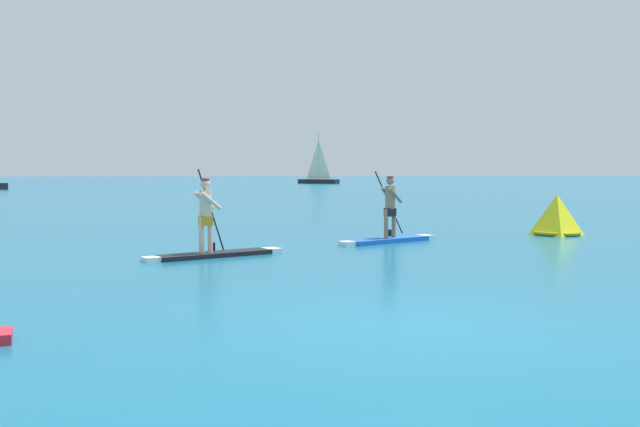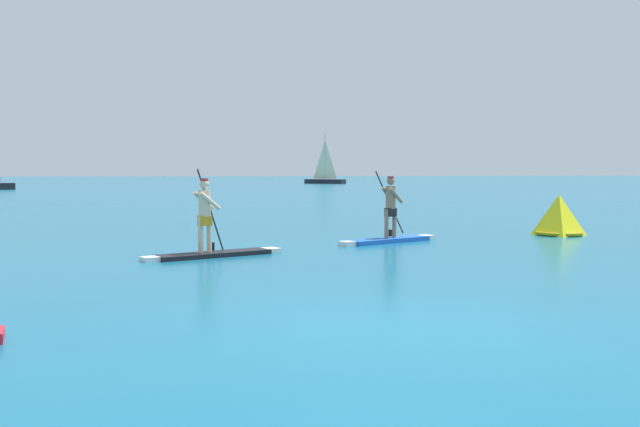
% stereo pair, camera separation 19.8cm
% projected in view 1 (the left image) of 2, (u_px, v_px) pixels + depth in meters
% --- Properties ---
extents(ground, '(440.00, 440.00, 0.00)m').
position_uv_depth(ground, '(411.00, 326.00, 8.94)').
color(ground, '#145B7A').
extents(paddleboarder_mid_center, '(3.15, 1.80, 1.99)m').
position_uv_depth(paddleboarder_mid_center, '(212.00, 240.00, 16.07)').
color(paddleboarder_mid_center, black).
rests_on(paddleboarder_mid_center, ground).
extents(paddleboarder_far_right, '(2.99, 1.88, 1.92)m').
position_uv_depth(paddleboarder_far_right, '(389.00, 228.00, 19.32)').
color(paddleboarder_far_right, blue).
rests_on(paddleboarder_far_right, ground).
extents(race_marker_buoy, '(1.45, 1.45, 1.20)m').
position_uv_depth(race_marker_buoy, '(557.00, 217.00, 21.51)').
color(race_marker_buoy, yellow).
rests_on(race_marker_buoy, ground).
extents(sailboat_right_horizon, '(5.51, 5.01, 7.02)m').
position_uv_depth(sailboat_right_horizon, '(319.00, 177.00, 102.73)').
color(sailboat_right_horizon, black).
rests_on(sailboat_right_horizon, ground).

